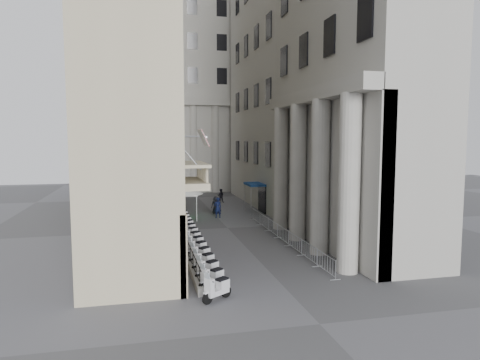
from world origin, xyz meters
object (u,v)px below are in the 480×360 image
object	(u,v)px
pedestrian_b	(221,196)
security_tent	(179,188)
pedestrian_a	(218,208)
scooter_0	(217,301)
info_kiosk	(183,208)
street_lamp	(181,175)

from	to	relation	value
pedestrian_b	security_tent	bearing A→B (deg)	70.03
pedestrian_a	pedestrian_b	distance (m)	9.77
scooter_0	pedestrian_a	distance (m)	20.88
info_kiosk	pedestrian_a	distance (m)	3.29
scooter_0	security_tent	world-z (taller)	security_tent
scooter_0	info_kiosk	xyz separation A→B (m)	(0.47, 21.46, 0.94)
pedestrian_b	info_kiosk	bearing A→B (deg)	71.11
street_lamp	info_kiosk	world-z (taller)	street_lamp
info_kiosk	pedestrian_b	size ratio (longest dim) A/B	1.15
info_kiosk	pedestrian_a	bearing A→B (deg)	-15.66
street_lamp	pedestrian_a	xyz separation A→B (m)	(3.91, 5.25, -3.61)
info_kiosk	pedestrian_b	bearing A→B (deg)	59.48
scooter_0	pedestrian_b	distance (m)	30.63
security_tent	info_kiosk	bearing A→B (deg)	38.53
security_tent	street_lamp	distance (m)	6.08
pedestrian_a	street_lamp	bearing A→B (deg)	47.53
security_tent	street_lamp	size ratio (longest dim) A/B	0.54
security_tent	pedestrian_a	bearing A→B (deg)	-8.84
security_tent	pedestrian_a	size ratio (longest dim) A/B	2.13
security_tent	pedestrian_b	xyz separation A→B (m)	(5.64, 8.99, -2.03)
scooter_0	pedestrian_b	size ratio (longest dim) A/B	0.93
info_kiosk	security_tent	bearing A→B (deg)	-140.98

